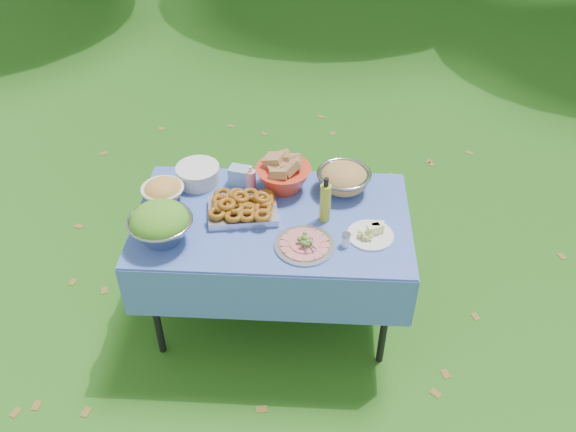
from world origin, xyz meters
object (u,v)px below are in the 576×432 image
object	(u,v)px
plate_stack	(198,174)
charcuterie_platter	(305,241)
salad_bowl	(160,224)
picnic_table	(273,268)
bread_bowl	(283,173)
pasta_bowl_steel	(344,178)
oil_bottle	(325,199)

from	to	relation	value
plate_stack	charcuterie_platter	world-z (taller)	plate_stack
charcuterie_platter	salad_bowl	bearing A→B (deg)	179.30
picnic_table	bread_bowl	size ratio (longest dim) A/B	4.72
charcuterie_platter	plate_stack	bearing A→B (deg)	140.39
plate_stack	charcuterie_platter	size ratio (longest dim) A/B	0.80
pasta_bowl_steel	oil_bottle	size ratio (longest dim) A/B	1.12
oil_bottle	charcuterie_platter	bearing A→B (deg)	-114.43
picnic_table	plate_stack	size ratio (longest dim) A/B	5.90
picnic_table	oil_bottle	size ratio (longest dim) A/B	5.48
picnic_table	plate_stack	distance (m)	0.69
charcuterie_platter	oil_bottle	distance (m)	0.26
charcuterie_platter	picnic_table	bearing A→B (deg)	129.18
plate_stack	pasta_bowl_steel	world-z (taller)	pasta_bowl_steel
pasta_bowl_steel	oil_bottle	world-z (taller)	oil_bottle
salad_bowl	plate_stack	size ratio (longest dim) A/B	1.31
plate_stack	pasta_bowl_steel	xyz separation A→B (m)	(0.82, -0.03, 0.03)
picnic_table	charcuterie_platter	xyz separation A→B (m)	(0.18, -0.22, 0.42)
plate_stack	salad_bowl	bearing A→B (deg)	-101.04
plate_stack	pasta_bowl_steel	distance (m)	0.83
salad_bowl	oil_bottle	xyz separation A→B (m)	(0.82, 0.21, 0.03)
pasta_bowl_steel	oil_bottle	bearing A→B (deg)	-110.97
charcuterie_platter	pasta_bowl_steel	bearing A→B (deg)	67.45
plate_stack	bread_bowl	xyz separation A→B (m)	(0.49, -0.03, 0.05)
salad_bowl	charcuterie_platter	world-z (taller)	salad_bowl
bread_bowl	pasta_bowl_steel	bearing A→B (deg)	-0.31
charcuterie_platter	oil_bottle	world-z (taller)	oil_bottle
picnic_table	bread_bowl	world-z (taller)	bread_bowl
picnic_table	pasta_bowl_steel	bearing A→B (deg)	34.71
pasta_bowl_steel	oil_bottle	distance (m)	0.29
picnic_table	plate_stack	bearing A→B (deg)	146.33
picnic_table	salad_bowl	world-z (taller)	salad_bowl
picnic_table	bread_bowl	xyz separation A→B (m)	(0.04, 0.27, 0.48)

